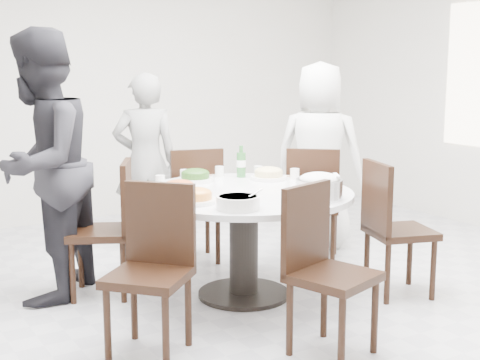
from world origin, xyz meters
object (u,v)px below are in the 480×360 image
chair_nw (100,229)px  rice_bowl (319,189)px  chair_ne (314,203)px  chair_se (401,229)px  chair_s (333,273)px  soup_bowl (238,203)px  beverage_bottle (241,161)px  diner_middle (145,161)px  chair_sw (148,273)px  diner_left (41,167)px  dining_table (244,244)px  chair_n (192,204)px  diner_right (319,155)px

chair_nw → rice_bowl: chair_nw is taller
chair_ne → chair_nw: same height
chair_ne → chair_se: (-0.00, -1.00, 0.00)m
chair_ne → chair_s: (-1.04, -1.53, 0.00)m
soup_bowl → beverage_bottle: 1.15m
diner_middle → chair_sw: bearing=86.3°
chair_se → diner_left: size_ratio=0.51×
dining_table → soup_bowl: (-0.33, -0.47, 0.42)m
chair_se → diner_left: 2.51m
chair_n → chair_nw: 1.02m
dining_table → chair_ne: size_ratio=1.58×
soup_bowl → chair_s: bearing=-66.8°
dining_table → diner_right: (1.27, 0.79, 0.44)m
dining_table → chair_s: 1.07m
dining_table → beverage_bottle: 0.76m
chair_sw → soup_bowl: 0.70m
chair_ne → soup_bowl: chair_ne is taller
chair_n → chair_se: size_ratio=1.00×
rice_bowl → chair_nw: bearing=137.5°
diner_right → chair_se: bearing=125.7°
rice_bowl → soup_bowl: (-0.60, 0.01, -0.02)m
chair_ne → chair_se: same height
dining_table → diner_left: 1.48m
chair_s → chair_nw: bearing=97.9°
dining_table → chair_sw: bearing=-150.6°
chair_ne → beverage_bottle: beverage_bottle is taller
beverage_bottle → soup_bowl: bearing=-122.3°
chair_sw → diner_middle: 2.28m
dining_table → chair_s: chair_s is taller
chair_nw → diner_middle: bearing=169.0°
rice_bowl → soup_bowl: size_ratio=1.15×
diner_left → soup_bowl: 1.44m
soup_bowl → chair_ne: bearing=35.8°
diner_right → rice_bowl: size_ratio=5.40×
chair_sw → diner_right: diner_right is taller
chair_n → chair_nw: same height
chair_s → chair_se: same height
dining_table → chair_s: (-0.07, -1.07, 0.10)m
chair_s → chair_se: bearing=9.7°
chair_se → diner_left: diner_left is taller
soup_bowl → beverage_bottle: beverage_bottle is taller
chair_se → beverage_bottle: (-0.68, 1.03, 0.40)m
chair_sw → diner_right: 2.61m
chair_nw → chair_s: same height
diner_right → beverage_bottle: size_ratio=6.67×
chair_se → chair_ne: bearing=17.7°
chair_sw → diner_right: (2.22, 1.33, 0.34)m
chair_s → beverage_bottle: (0.36, 1.56, 0.40)m
dining_table → diner_middle: diner_middle is taller
chair_se → rice_bowl: size_ratio=3.15×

